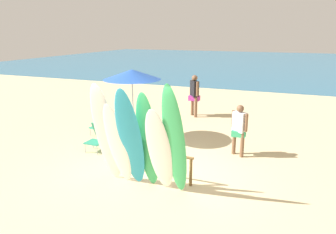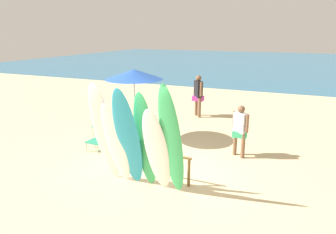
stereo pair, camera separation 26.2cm
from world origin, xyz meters
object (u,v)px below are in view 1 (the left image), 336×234
(surfboard_white_0, at_px, (106,134))
(beachgoer_strolling, at_px, (194,93))
(surfboard_white_4, at_px, (159,151))
(beach_chair_blue, at_px, (98,136))
(beach_chair_red, at_px, (102,123))
(surfboard_green_3, at_px, (148,141))
(surfboard_teal_2, at_px, (130,140))
(beach_umbrella, at_px, (132,75))
(surfboard_white_1, at_px, (118,145))
(beachgoer_near_rack, at_px, (239,127))
(surfboard_rack, at_px, (151,158))
(surfboard_green_5, at_px, (175,142))

(surfboard_white_0, relative_size, beachgoer_strolling, 1.45)
(surfboard_white_4, xyz_separation_m, beach_chair_blue, (-2.78, 1.77, -0.58))
(beach_chair_blue, bearing_deg, surfboard_white_4, -30.21)
(beach_chair_red, height_order, beach_chair_blue, beach_chair_blue)
(surfboard_white_4, distance_m, beach_chair_red, 4.67)
(beachgoer_strolling, bearing_deg, surfboard_green_3, 146.69)
(surfboard_teal_2, distance_m, beachgoer_strolling, 6.70)
(surfboard_white_4, height_order, beach_umbrella, beach_umbrella)
(beach_chair_blue, bearing_deg, beach_chair_red, 120.12)
(beachgoer_strolling, height_order, beach_chair_blue, beachgoer_strolling)
(surfboard_white_1, distance_m, beach_chair_red, 3.98)
(surfboard_teal_2, distance_m, beachgoer_near_rack, 3.52)
(surfboard_white_1, height_order, surfboard_teal_2, surfboard_teal_2)
(beachgoer_strolling, bearing_deg, surfboard_rack, 145.80)
(beach_chair_red, bearing_deg, surfboard_teal_2, -31.43)
(surfboard_white_4, bearing_deg, beach_chair_red, 142.15)
(surfboard_green_5, bearing_deg, beachgoer_near_rack, 76.92)
(surfboard_white_0, xyz_separation_m, beach_chair_red, (-2.17, 3.07, -0.81))
(surfboard_white_4, bearing_deg, surfboard_rack, 132.17)
(surfboard_white_4, height_order, beach_chair_blue, surfboard_white_4)
(surfboard_green_5, distance_m, beachgoer_near_rack, 3.09)
(beachgoer_strolling, xyz_separation_m, beach_umbrella, (-0.98, -3.65, 1.17))
(surfboard_green_3, distance_m, beachgoer_strolling, 6.57)
(surfboard_white_1, bearing_deg, surfboard_white_0, -176.49)
(surfboard_white_0, relative_size, surfboard_white_4, 1.21)
(beach_chair_red, bearing_deg, beach_chair_blue, -45.36)
(beachgoer_near_rack, bearing_deg, surfboard_rack, -95.91)
(surfboard_white_0, distance_m, beach_chair_blue, 2.44)
(surfboard_white_0, bearing_deg, beachgoer_strolling, 88.27)
(surfboard_white_0, xyz_separation_m, beach_umbrella, (-0.88, 2.96, 0.95))
(surfboard_green_3, height_order, surfboard_white_4, surfboard_green_3)
(surfboard_green_5, xyz_separation_m, beach_umbrella, (-2.56, 3.02, 0.89))
(surfboard_white_4, bearing_deg, surfboard_green_3, 166.46)
(surfboard_white_0, xyz_separation_m, surfboard_white_1, (0.29, -0.01, -0.21))
(surfboard_green_3, height_order, beachgoer_near_rack, surfboard_green_3)
(surfboard_white_0, distance_m, surfboard_green_3, 1.00)
(surfboard_white_0, bearing_deg, surfboard_teal_2, -7.31)
(surfboard_rack, height_order, surfboard_white_4, surfboard_white_4)
(beachgoer_near_rack, distance_m, beach_umbrella, 3.68)
(surfboard_green_3, height_order, beachgoer_strolling, surfboard_green_3)
(surfboard_rack, bearing_deg, beach_chair_blue, 153.22)
(surfboard_white_1, height_order, beachgoer_strolling, surfboard_white_1)
(surfboard_green_3, distance_m, surfboard_green_5, 0.72)
(surfboard_rack, relative_size, surfboard_white_1, 1.01)
(surfboard_teal_2, distance_m, surfboard_white_4, 0.69)
(surfboard_green_3, distance_m, beach_umbrella, 3.56)
(beach_umbrella, bearing_deg, surfboard_rack, -53.98)
(surfboard_white_1, relative_size, surfboard_green_3, 0.90)
(beach_chair_red, bearing_deg, surfboard_white_1, -34.72)
(surfboard_white_1, distance_m, beach_umbrella, 3.39)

